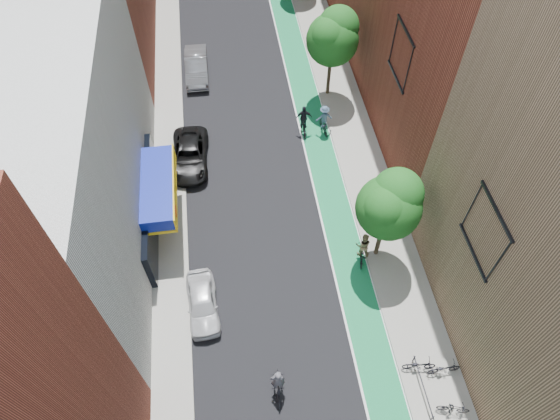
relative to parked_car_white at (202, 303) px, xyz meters
name	(u,v)px	position (x,y,z in m)	size (l,w,h in m)	color
bike_lane	(301,79)	(8.30, 18.04, -0.66)	(2.00, 68.00, 0.01)	#157834
sidewalk_left	(169,90)	(-1.70, 18.04, -0.59)	(2.00, 68.00, 0.15)	gray
sidewalk_right	(334,75)	(10.80, 18.04, -0.59)	(3.00, 68.00, 0.15)	gray
building_left_white	(48,162)	(-6.70, 6.04, 5.34)	(8.00, 20.00, 12.00)	silver
tree_near	(390,204)	(9.94, 2.06, 3.99)	(3.40, 3.36, 6.42)	#332619
tree_mid	(333,36)	(9.94, 16.06, 4.23)	(3.55, 3.53, 6.74)	#332619
parked_car_white	(202,303)	(0.00, 0.00, 0.00)	(1.56, 3.88, 1.32)	silver
parked_car_black	(190,155)	(-0.30, 10.64, 0.02)	(2.27, 4.93, 1.37)	black
parked_car_silver	(196,66)	(0.52, 19.67, 0.11)	(1.64, 4.70, 1.55)	gray
cyclist_lead	(278,386)	(3.31, -4.81, 0.09)	(0.80, 1.89, 2.23)	black
cyclist_lane_near	(363,249)	(9.00, 1.92, 0.25)	(1.02, 1.87, 2.16)	black
cyclist_lane_mid	(304,123)	(7.50, 12.43, 0.15)	(1.09, 1.92, 2.17)	black
cyclist_lane_far	(324,120)	(8.86, 12.31, 0.32)	(1.22, 1.62, 2.12)	black
parked_bike_near	(444,369)	(11.36, -5.08, -0.08)	(0.57, 1.63, 0.86)	black
parked_bike_mid	(454,408)	(11.16, -6.92, -0.05)	(0.43, 1.52, 0.91)	black
parked_bike_far	(419,365)	(10.22, -4.74, -0.08)	(0.57, 1.63, 0.86)	black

